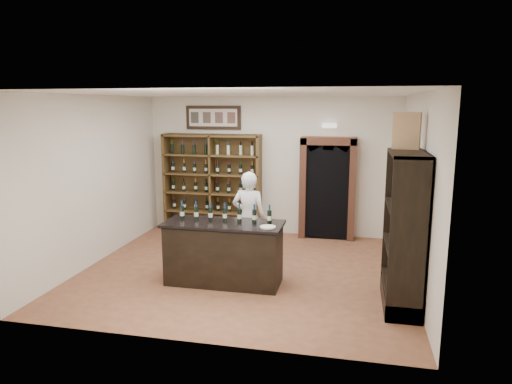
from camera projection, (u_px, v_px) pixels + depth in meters
floor at (245, 270)px, 7.90m from camera, size 5.50×5.50×0.00m
ceiling at (244, 94)px, 7.34m from camera, size 5.50×5.50×0.00m
wall_back at (271, 166)px, 10.02m from camera, size 5.50×0.04×3.00m
wall_left at (96, 180)px, 8.19m from camera, size 0.04×5.00×3.00m
wall_right at (417, 192)px, 7.05m from camera, size 0.04×5.00×3.00m
wine_shelf at (213, 183)px, 10.20m from camera, size 2.20×0.38×2.20m
framed_picture at (213, 118)px, 10.06m from camera, size 1.25×0.04×0.52m
arched_doorway at (328, 186)px, 9.66m from camera, size 1.17×0.35×2.17m
emergency_light at (330, 126)px, 9.52m from camera, size 0.30×0.10×0.10m
tasting_counter at (224, 253)px, 7.27m from camera, size 1.88×0.78×1.00m
counter_bottle_0 at (182, 212)px, 7.39m from camera, size 0.07×0.07×0.30m
counter_bottle_1 at (196, 213)px, 7.34m from camera, size 0.07×0.07×0.30m
counter_bottle_2 at (210, 214)px, 7.29m from camera, size 0.07×0.07×0.30m
counter_bottle_3 at (225, 215)px, 7.24m from camera, size 0.07×0.07×0.30m
counter_bottle_4 at (239, 215)px, 7.19m from camera, size 0.07×0.07×0.30m
counter_bottle_5 at (254, 216)px, 7.14m from camera, size 0.07×0.07×0.30m
counter_bottle_6 at (269, 217)px, 7.09m from camera, size 0.07×0.07×0.30m
side_cabinet at (405, 255)px, 6.37m from camera, size 0.48×1.20×2.20m
shopkeeper at (249, 218)px, 8.15m from camera, size 0.62×0.42×1.67m
plate at (268, 227)px, 6.87m from camera, size 0.24×0.24×0.02m
wine_crate at (407, 131)px, 6.45m from camera, size 0.40×0.24×0.52m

